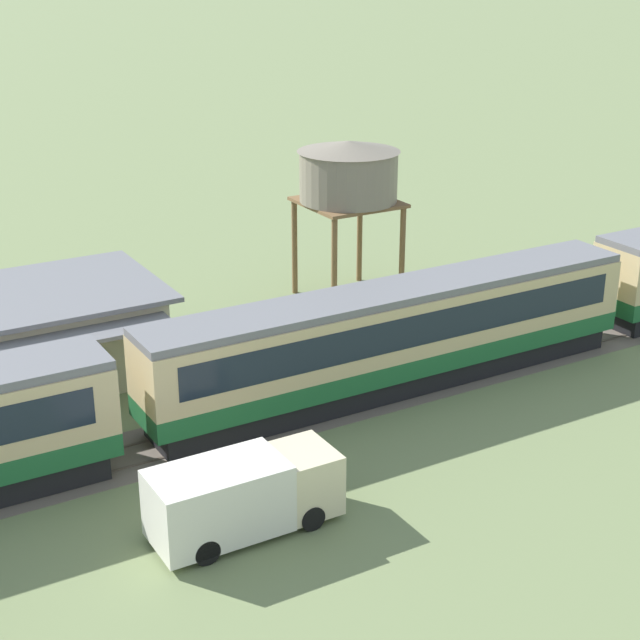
# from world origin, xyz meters

# --- Properties ---
(passenger_train) EXTENTS (111.23, 2.85, 4.28)m
(passenger_train) POSITION_xyz_m (-22.47, 0.42, 2.37)
(passenger_train) COLOR #1E6033
(passenger_train) RESTS_ON ground_plane
(railway_track) EXTENTS (175.20, 3.60, 0.04)m
(railway_track) POSITION_xyz_m (-17.69, 0.42, 0.01)
(railway_track) COLOR #665B51
(railway_track) RESTS_ON ground_plane
(water_tower) EXTENTS (4.98, 4.98, 7.91)m
(water_tower) POSITION_xyz_m (-18.77, 10.47, 6.32)
(water_tower) COLOR brown
(water_tower) RESTS_ON ground_plane
(delivery_truck_cream) EXTENTS (5.86, 2.22, 2.38)m
(delivery_truck_cream) POSITION_xyz_m (-32.50, -5.74, 1.25)
(delivery_truck_cream) COLOR beige
(delivery_truck_cream) RESTS_ON ground_plane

